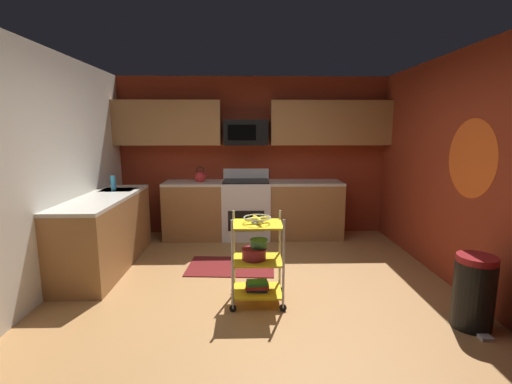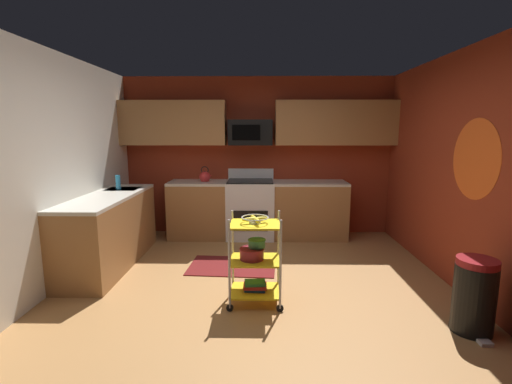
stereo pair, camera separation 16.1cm
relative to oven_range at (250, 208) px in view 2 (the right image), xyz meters
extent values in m
cube|color=#A87542|center=(0.12, -2.10, -0.50)|extent=(4.40, 4.80, 0.04)
cube|color=maroon|center=(0.12, 0.33, 0.82)|extent=(4.52, 0.06, 2.60)
cube|color=silver|center=(-2.11, -2.10, 0.82)|extent=(0.06, 4.80, 2.60)
cube|color=maroon|center=(2.35, -2.10, 0.82)|extent=(0.06, 4.80, 2.60)
cylinder|color=#E5591E|center=(2.31, -2.13, 0.97)|extent=(0.00, 0.82, 0.82)
cube|color=#9E6B3D|center=(0.12, 0.00, -0.04)|extent=(2.86, 0.60, 0.88)
cube|color=beige|center=(0.12, 0.00, 0.42)|extent=(2.86, 0.60, 0.04)
cube|color=#9E6B3D|center=(-1.78, -1.28, -0.04)|extent=(0.60, 1.95, 0.88)
cube|color=beige|center=(-1.78, -1.28, 0.42)|extent=(0.60, 1.95, 0.04)
cube|color=#B7BABC|center=(-1.78, -0.75, 0.36)|extent=(0.44, 0.36, 0.16)
cube|color=white|center=(0.00, 0.00, -0.02)|extent=(0.76, 0.64, 0.92)
cube|color=black|center=(0.00, -0.33, -0.13)|extent=(0.56, 0.01, 0.32)
cube|color=white|center=(0.00, 0.29, 0.53)|extent=(0.76, 0.06, 0.18)
cube|color=black|center=(0.00, 0.00, 0.45)|extent=(0.72, 0.60, 0.02)
cube|color=#9E6B3D|center=(-1.24, 0.13, 1.37)|extent=(1.68, 0.33, 0.70)
cube|color=#9E6B3D|center=(1.36, 0.13, 1.37)|extent=(1.92, 0.33, 0.70)
cube|color=black|center=(0.00, 0.11, 1.22)|extent=(0.70, 0.38, 0.40)
cube|color=black|center=(-0.06, -0.09, 1.22)|extent=(0.44, 0.01, 0.24)
cylinder|color=silver|center=(-0.12, -2.51, 0.00)|extent=(0.02, 0.02, 0.88)
cylinder|color=black|center=(-0.12, -2.51, -0.44)|extent=(0.07, 0.02, 0.07)
cylinder|color=silver|center=(0.36, -2.51, 0.00)|extent=(0.02, 0.02, 0.88)
cylinder|color=black|center=(0.36, -2.51, -0.44)|extent=(0.07, 0.02, 0.07)
cylinder|color=silver|center=(-0.12, -2.11, 0.00)|extent=(0.02, 0.02, 0.88)
cylinder|color=black|center=(-0.12, -2.11, -0.44)|extent=(0.07, 0.02, 0.07)
cylinder|color=silver|center=(0.36, -2.11, 0.00)|extent=(0.02, 0.02, 0.88)
cylinder|color=black|center=(0.36, -2.11, -0.44)|extent=(0.07, 0.02, 0.07)
cube|color=yellow|center=(0.12, -2.31, -0.36)|extent=(0.49, 0.40, 0.02)
cube|color=yellow|center=(0.12, -2.31, -0.03)|extent=(0.49, 0.40, 0.02)
cube|color=yellow|center=(0.12, -2.31, 0.34)|extent=(0.49, 0.40, 0.02)
torus|color=silver|center=(0.12, -2.31, 0.41)|extent=(0.27, 0.27, 0.01)
cylinder|color=silver|center=(0.12, -2.31, 0.36)|extent=(0.12, 0.12, 0.02)
ellipsoid|color=yellow|center=(0.17, -2.30, 0.40)|extent=(0.17, 0.09, 0.04)
ellipsoid|color=yellow|center=(0.10, -2.26, 0.40)|extent=(0.09, 0.17, 0.04)
ellipsoid|color=yellow|center=(0.07, -2.33, 0.40)|extent=(0.17, 0.09, 0.04)
ellipsoid|color=yellow|center=(0.13, -2.36, 0.40)|extent=(0.09, 0.17, 0.04)
cylinder|color=maroon|center=(0.08, -2.31, 0.04)|extent=(0.24, 0.24, 0.11)
torus|color=maroon|center=(0.08, -2.31, 0.09)|extent=(0.25, 0.25, 0.01)
cylinder|color=#387F4C|center=(0.13, -2.28, 0.13)|extent=(0.17, 0.17, 0.08)
torus|color=#387F4C|center=(0.13, -2.28, 0.17)|extent=(0.18, 0.18, 0.01)
cube|color=#1E4C8C|center=(0.12, -2.31, -0.33)|extent=(0.22, 0.15, 0.03)
cube|color=#B22626|center=(0.12, -2.31, -0.30)|extent=(0.23, 0.16, 0.03)
cube|color=#26723F|center=(0.12, -2.31, -0.27)|extent=(0.22, 0.16, 0.03)
sphere|color=red|center=(-0.73, 0.00, 0.51)|extent=(0.18, 0.18, 0.18)
sphere|color=black|center=(-0.73, 0.00, 0.60)|extent=(0.03, 0.03, 0.03)
cone|color=red|center=(-0.65, 0.00, 0.53)|extent=(0.09, 0.04, 0.06)
torus|color=black|center=(-0.73, 0.00, 0.63)|extent=(0.12, 0.01, 0.12)
cylinder|color=#2D8CBF|center=(-1.82, -0.82, 0.54)|extent=(0.06, 0.06, 0.20)
cylinder|color=black|center=(2.02, -2.83, -0.18)|extent=(0.34, 0.34, 0.60)
cylinder|color=maroon|center=(2.02, -2.83, 0.15)|extent=(0.33, 0.33, 0.06)
cube|color=#B2B2B7|center=(2.02, -3.04, -0.46)|extent=(0.10, 0.08, 0.03)
cube|color=maroon|center=(-0.19, -1.34, -0.47)|extent=(1.14, 0.77, 0.01)
camera|label=1|loc=(0.02, -5.78, 1.26)|focal=25.42mm
camera|label=2|loc=(0.18, -5.78, 1.26)|focal=25.42mm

